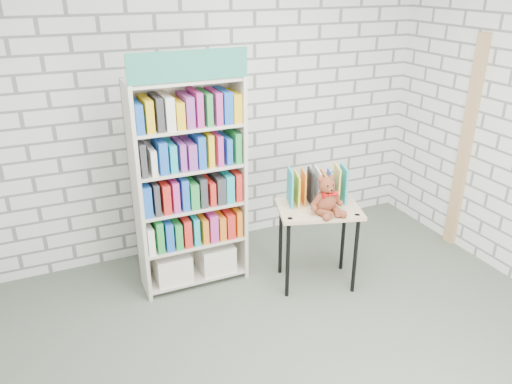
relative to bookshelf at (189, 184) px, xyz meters
name	(u,v)px	position (x,y,z in m)	size (l,w,h in m)	color
ground	(307,361)	(0.42, -1.36, -0.94)	(4.50, 4.50, 0.00)	#4F594B
room_shell	(320,122)	(0.42, -1.36, 0.84)	(4.52, 4.02, 2.81)	silver
bookshelf	(189,184)	(0.00, 0.00, 0.00)	(0.92, 0.36, 2.07)	beige
display_table	(318,218)	(0.99, -0.48, -0.30)	(0.80, 0.66, 0.75)	tan
table_books	(317,187)	(1.02, -0.38, -0.05)	(0.53, 0.35, 0.29)	teal
teddy_bear	(327,198)	(0.99, -0.59, -0.07)	(0.30, 0.27, 0.32)	maroon
door_trim	(465,146)	(2.65, -0.41, 0.11)	(0.05, 0.12, 2.10)	tan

